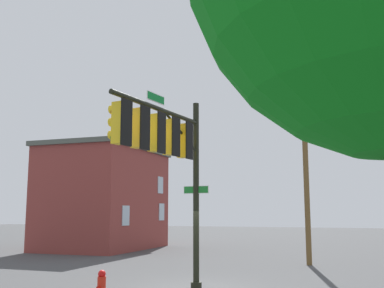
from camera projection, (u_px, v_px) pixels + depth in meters
name	position (u px, v px, depth m)	size (l,w,h in m)	color
ground_plane	(196.00, 288.00, 14.91)	(120.00, 120.00, 0.00)	#424344
signal_pole_assembly	(165.00, 146.00, 13.80)	(4.86, 1.42, 6.20)	black
utility_pole	(306.00, 171.00, 21.96)	(0.94, 1.65, 8.49)	brown
fire_hydrant	(102.00, 285.00, 12.98)	(0.33, 0.24, 0.83)	red
brick_building	(104.00, 197.00, 31.04)	(8.88, 6.15, 6.84)	brown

